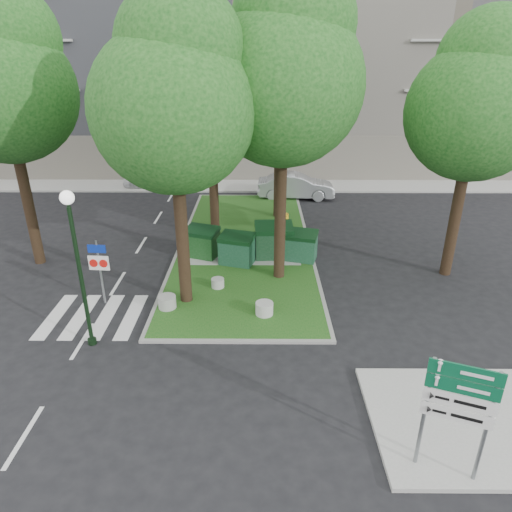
{
  "coord_description": "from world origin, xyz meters",
  "views": [
    {
      "loc": [
        1.18,
        -12.25,
        8.5
      ],
      "look_at": [
        1.08,
        2.26,
        2.0
      ],
      "focal_mm": 32.0,
      "sensor_mm": 36.0,
      "label": 1
    }
  ],
  "objects_px": {
    "dumpster_c": "(274,241)",
    "litter_bin": "(285,220)",
    "car_white": "(152,179)",
    "tree_median_near_right": "(286,69)",
    "tree_median_mid": "(212,90)",
    "directional_sign": "(459,403)",
    "tree_street_right": "(479,98)",
    "bollard_right": "(264,308)",
    "dumpster_b": "(237,249)",
    "car_silver": "(296,186)",
    "bollard_mid": "(218,283)",
    "street_lamp": "(77,253)",
    "dumpster_d": "(300,246)",
    "tree_street_left": "(4,77)",
    "tree_median_near_left": "(175,94)",
    "dumpster_a": "(202,242)",
    "bollard_left": "(167,302)",
    "tree_median_far": "(282,56)",
    "traffic_sign_pole": "(99,264)"
  },
  "relations": [
    {
      "from": "tree_median_mid",
      "to": "tree_street_right",
      "type": "xyz_separation_m",
      "value": [
        10.0,
        -4.0,
        0.0
      ]
    },
    {
      "from": "dumpster_c",
      "to": "street_lamp",
      "type": "relative_size",
      "value": 0.34
    },
    {
      "from": "litter_bin",
      "to": "tree_median_mid",
      "type": "bearing_deg",
      "value": -159.2
    },
    {
      "from": "dumpster_b",
      "to": "directional_sign",
      "type": "xyz_separation_m",
      "value": [
        5.01,
        -10.74,
        1.23
      ]
    },
    {
      "from": "tree_street_right",
      "to": "bollard_right",
      "type": "distance_m",
      "value": 10.79
    },
    {
      "from": "tree_street_left",
      "to": "dumpster_c",
      "type": "distance_m",
      "value": 12.3
    },
    {
      "from": "dumpster_d",
      "to": "car_white",
      "type": "height_order",
      "value": "dumpster_d"
    },
    {
      "from": "litter_bin",
      "to": "car_silver",
      "type": "relative_size",
      "value": 0.14
    },
    {
      "from": "tree_median_near_left",
      "to": "directional_sign",
      "type": "bearing_deg",
      "value": -48.63
    },
    {
      "from": "litter_bin",
      "to": "bollard_mid",
      "type": "bearing_deg",
      "value": -113.27
    },
    {
      "from": "dumpster_b",
      "to": "car_silver",
      "type": "distance_m",
      "value": 10.6
    },
    {
      "from": "street_lamp",
      "to": "directional_sign",
      "type": "height_order",
      "value": "street_lamp"
    },
    {
      "from": "tree_street_left",
      "to": "traffic_sign_pole",
      "type": "distance_m",
      "value": 8.06
    },
    {
      "from": "dumpster_c",
      "to": "bollard_right",
      "type": "xyz_separation_m",
      "value": [
        -0.46,
        -4.97,
        -0.52
      ]
    },
    {
      "from": "dumpster_c",
      "to": "bollard_mid",
      "type": "xyz_separation_m",
      "value": [
        -2.26,
        -2.97,
        -0.56
      ]
    },
    {
      "from": "street_lamp",
      "to": "dumpster_a",
      "type": "bearing_deg",
      "value": 67.42
    },
    {
      "from": "car_white",
      "to": "street_lamp",
      "type": "bearing_deg",
      "value": -173.24
    },
    {
      "from": "dumpster_b",
      "to": "bollard_mid",
      "type": "bearing_deg",
      "value": -89.59
    },
    {
      "from": "directional_sign",
      "to": "car_white",
      "type": "relative_size",
      "value": 0.75
    },
    {
      "from": "dumpster_c",
      "to": "car_white",
      "type": "height_order",
      "value": "dumpster_c"
    },
    {
      "from": "bollard_right",
      "to": "car_silver",
      "type": "height_order",
      "value": "car_silver"
    },
    {
      "from": "dumpster_d",
      "to": "bollard_mid",
      "type": "relative_size",
      "value": 3.25
    },
    {
      "from": "street_lamp",
      "to": "dumpster_d",
      "type": "bearing_deg",
      "value": 41.52
    },
    {
      "from": "tree_median_near_right",
      "to": "dumpster_b",
      "type": "relative_size",
      "value": 6.83
    },
    {
      "from": "tree_median_mid",
      "to": "tree_street_right",
      "type": "distance_m",
      "value": 10.77
    },
    {
      "from": "tree_median_mid",
      "to": "litter_bin",
      "type": "relative_size",
      "value": 14.77
    },
    {
      "from": "dumpster_c",
      "to": "dumpster_d",
      "type": "height_order",
      "value": "dumpster_c"
    },
    {
      "from": "tree_street_left",
      "to": "bollard_left",
      "type": "distance_m",
      "value": 10.5
    },
    {
      "from": "tree_median_near_left",
      "to": "litter_bin",
      "type": "distance_m",
      "value": 11.12
    },
    {
      "from": "tree_median_mid",
      "to": "tree_street_right",
      "type": "bearing_deg",
      "value": -21.8
    },
    {
      "from": "dumpster_d",
      "to": "car_silver",
      "type": "relative_size",
      "value": 0.34
    },
    {
      "from": "dumpster_c",
      "to": "litter_bin",
      "type": "xyz_separation_m",
      "value": [
        0.7,
        3.9,
        -0.4
      ]
    },
    {
      "from": "tree_street_left",
      "to": "car_white",
      "type": "distance_m",
      "value": 14.16
    },
    {
      "from": "dumpster_b",
      "to": "dumpster_c",
      "type": "bearing_deg",
      "value": 41.18
    },
    {
      "from": "tree_median_far",
      "to": "car_white",
      "type": "relative_size",
      "value": 3.16
    },
    {
      "from": "dumpster_a",
      "to": "litter_bin",
      "type": "xyz_separation_m",
      "value": [
        3.9,
        3.87,
        -0.31
      ]
    },
    {
      "from": "bollard_right",
      "to": "litter_bin",
      "type": "distance_m",
      "value": 8.95
    },
    {
      "from": "tree_street_right",
      "to": "bollard_right",
      "type": "relative_size",
      "value": 16.21
    },
    {
      "from": "tree_median_near_right",
      "to": "tree_median_mid",
      "type": "bearing_deg",
      "value": 123.69
    },
    {
      "from": "car_white",
      "to": "bollard_right",
      "type": "bearing_deg",
      "value": -155.21
    },
    {
      "from": "tree_median_mid",
      "to": "directional_sign",
      "type": "bearing_deg",
      "value": -66.35
    },
    {
      "from": "directional_sign",
      "to": "tree_median_near_right",
      "type": "bearing_deg",
      "value": 129.56
    },
    {
      "from": "tree_median_mid",
      "to": "car_silver",
      "type": "relative_size",
      "value": 2.09
    },
    {
      "from": "tree_median_mid",
      "to": "bollard_left",
      "type": "distance_m",
      "value": 9.82
    },
    {
      "from": "dumpster_d",
      "to": "car_white",
      "type": "distance_m",
      "value": 15.04
    },
    {
      "from": "bollard_left",
      "to": "bollard_mid",
      "type": "relative_size",
      "value": 1.27
    },
    {
      "from": "car_white",
      "to": "tree_median_near_right",
      "type": "bearing_deg",
      "value": -148.3
    },
    {
      "from": "dumpster_a",
      "to": "dumpster_d",
      "type": "distance_m",
      "value": 4.38
    },
    {
      "from": "tree_median_far",
      "to": "directional_sign",
      "type": "xyz_separation_m",
      "value": [
        2.96,
        -17.06,
        -6.33
      ]
    },
    {
      "from": "bollard_mid",
      "to": "car_silver",
      "type": "relative_size",
      "value": 0.1
    }
  ]
}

